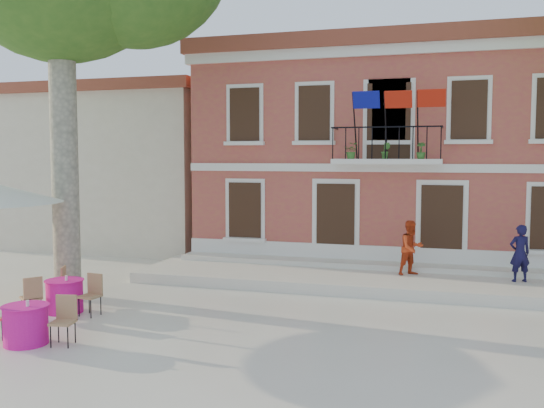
{
  "coord_description": "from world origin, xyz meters",
  "views": [
    {
      "loc": [
        3.89,
        -12.67,
        3.66
      ],
      "look_at": [
        -0.94,
        3.5,
        2.32
      ],
      "focal_mm": 40.0,
      "sensor_mm": 36.0,
      "label": 1
    }
  ],
  "objects_px": {
    "cafe_table_0": "(64,294)",
    "cafe_table_1": "(26,323)",
    "pedestrian_navy": "(520,253)",
    "pedestrian_orange": "(411,248)"
  },
  "relations": [
    {
      "from": "cafe_table_0",
      "to": "cafe_table_1",
      "type": "distance_m",
      "value": 2.42
    },
    {
      "from": "pedestrian_navy",
      "to": "pedestrian_orange",
      "type": "distance_m",
      "value": 2.84
    },
    {
      "from": "pedestrian_orange",
      "to": "cafe_table_1",
      "type": "relative_size",
      "value": 0.79
    },
    {
      "from": "pedestrian_orange",
      "to": "pedestrian_navy",
      "type": "bearing_deg",
      "value": -42.87
    },
    {
      "from": "pedestrian_orange",
      "to": "cafe_table_0",
      "type": "bearing_deg",
      "value": 174.68
    },
    {
      "from": "cafe_table_0",
      "to": "cafe_table_1",
      "type": "bearing_deg",
      "value": -71.64
    },
    {
      "from": "pedestrian_navy",
      "to": "cafe_table_1",
      "type": "distance_m",
      "value": 12.28
    },
    {
      "from": "pedestrian_navy",
      "to": "cafe_table_0",
      "type": "bearing_deg",
      "value": 6.83
    },
    {
      "from": "pedestrian_orange",
      "to": "cafe_table_1",
      "type": "bearing_deg",
      "value": -172.26
    },
    {
      "from": "pedestrian_navy",
      "to": "pedestrian_orange",
      "type": "relative_size",
      "value": 0.99
    }
  ]
}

